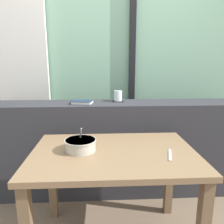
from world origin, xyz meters
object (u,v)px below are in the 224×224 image
Objects in this scene: breakfast_table at (114,167)px; coaster_square at (117,101)px; juice_glass at (117,96)px; closed_book at (82,102)px; soup_bowl at (81,145)px; fork_utensil at (170,155)px.

breakfast_table is 10.62× the size of coaster_square.
juice_glass is at bearing 0.00° from coaster_square.
juice_glass reaches higher than closed_book.
closed_book is at bearing 93.29° from soup_bowl.
breakfast_table is 0.81m from juice_glass.
coaster_square is 0.59× the size of fork_utensil.
closed_book is (-0.33, -0.11, -0.03)m from juice_glass.
fork_utensil is (0.34, -0.08, 0.11)m from breakfast_table.
fork_utensil is (0.26, -0.81, -0.20)m from coaster_square.
soup_bowl is (-0.29, -0.71, -0.16)m from coaster_square.
soup_bowl is (-0.29, -0.71, -0.21)m from juice_glass.
juice_glass reaches higher than coaster_square.
fork_utensil is at bearing -71.96° from juice_glass.
fork_utensil reaches higher than breakfast_table.
closed_book reaches higher than soup_bowl.
breakfast_table is 0.26m from soup_bowl.
closed_book is 0.94m from fork_utensil.
closed_book is 1.01× the size of soup_bowl.
juice_glass is 0.89m from fork_utensil.
juice_glass is (0.08, 0.73, 0.36)m from breakfast_table.
soup_bowl is (0.03, -0.60, -0.17)m from closed_book.
closed_book is (-0.33, -0.11, 0.01)m from coaster_square.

